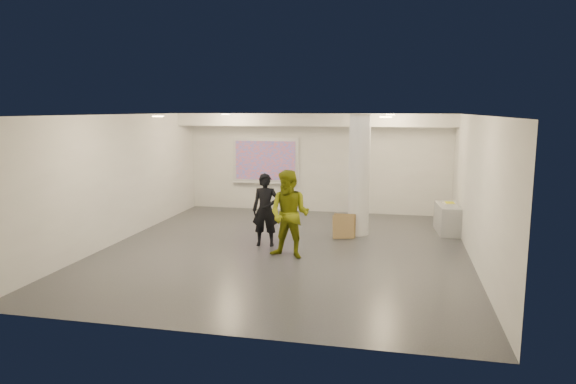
% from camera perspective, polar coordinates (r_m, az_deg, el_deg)
% --- Properties ---
extents(floor, '(8.00, 9.00, 0.01)m').
position_cam_1_polar(floor, '(11.59, -0.42, -6.42)').
color(floor, '#383B40').
rests_on(floor, ground).
extents(ceiling, '(8.00, 9.00, 0.01)m').
position_cam_1_polar(ceiling, '(11.17, -0.44, 8.58)').
color(ceiling, silver).
rests_on(ceiling, floor).
extents(wall_back, '(8.00, 0.01, 3.00)m').
position_cam_1_polar(wall_back, '(15.67, 3.20, 3.24)').
color(wall_back, silver).
rests_on(wall_back, floor).
extents(wall_front, '(8.00, 0.01, 3.00)m').
position_cam_1_polar(wall_front, '(7.04, -8.56, -4.21)').
color(wall_front, silver).
rests_on(wall_front, floor).
extents(wall_left, '(0.01, 9.00, 3.00)m').
position_cam_1_polar(wall_left, '(12.77, -18.23, 1.44)').
color(wall_left, silver).
rests_on(wall_left, floor).
extents(wall_right, '(0.01, 9.00, 3.00)m').
position_cam_1_polar(wall_right, '(11.12, 20.11, 0.25)').
color(wall_right, silver).
rests_on(wall_right, floor).
extents(soffit_band, '(8.00, 1.10, 0.36)m').
position_cam_1_polar(soffit_band, '(15.05, 2.91, 8.04)').
color(soffit_band, silver).
rests_on(soffit_band, ceiling).
extents(downlight_nw, '(0.22, 0.22, 0.02)m').
position_cam_1_polar(downlight_nw, '(14.18, -6.97, 8.56)').
color(downlight_nw, '#FED485').
rests_on(downlight_nw, ceiling).
extents(downlight_ne, '(0.22, 0.22, 0.02)m').
position_cam_1_polar(downlight_ne, '(13.39, 11.30, 8.42)').
color(downlight_ne, '#FED485').
rests_on(downlight_ne, ceiling).
extents(downlight_sw, '(0.22, 0.22, 0.02)m').
position_cam_1_polar(downlight_sw, '(10.49, -14.25, 8.15)').
color(downlight_sw, '#FED485').
rests_on(downlight_sw, ceiling).
extents(downlight_se, '(0.22, 0.22, 0.02)m').
position_cam_1_polar(downlight_se, '(9.40, 10.81, 8.18)').
color(downlight_se, '#FED485').
rests_on(downlight_se, ceiling).
extents(column, '(0.52, 0.52, 3.00)m').
position_cam_1_polar(column, '(12.83, 7.91, 1.85)').
color(column, white).
rests_on(column, floor).
extents(projection_screen, '(2.10, 0.13, 1.42)m').
position_cam_1_polar(projection_screen, '(15.95, -2.52, 3.45)').
color(projection_screen, silver).
rests_on(projection_screen, wall_back).
extents(credenza, '(0.63, 1.28, 0.72)m').
position_cam_1_polar(credenza, '(13.70, 17.33, -2.85)').
color(credenza, '#9A9DA0').
rests_on(credenza, floor).
extents(papers_stack, '(0.35, 0.40, 0.02)m').
position_cam_1_polar(papers_stack, '(13.78, 17.34, -1.21)').
color(papers_stack, silver).
rests_on(papers_stack, credenza).
extents(postit_pad, '(0.24, 0.31, 0.03)m').
position_cam_1_polar(postit_pad, '(13.82, 17.53, -1.17)').
color(postit_pad, yellow).
rests_on(postit_pad, credenza).
extents(cardboard_back, '(0.54, 0.10, 0.59)m').
position_cam_1_polar(cardboard_back, '(12.70, 6.31, -3.72)').
color(cardboard_back, olive).
rests_on(cardboard_back, floor).
extents(cardboard_front, '(0.55, 0.30, 0.57)m').
position_cam_1_polar(cardboard_front, '(12.58, 6.16, -3.88)').
color(cardboard_front, olive).
rests_on(cardboard_front, floor).
extents(woman, '(0.65, 0.47, 1.67)m').
position_cam_1_polar(woman, '(11.78, -2.52, -2.00)').
color(woman, black).
rests_on(woman, floor).
extents(man, '(1.03, 0.87, 1.87)m').
position_cam_1_polar(man, '(10.78, 0.17, -2.50)').
color(man, olive).
rests_on(man, floor).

